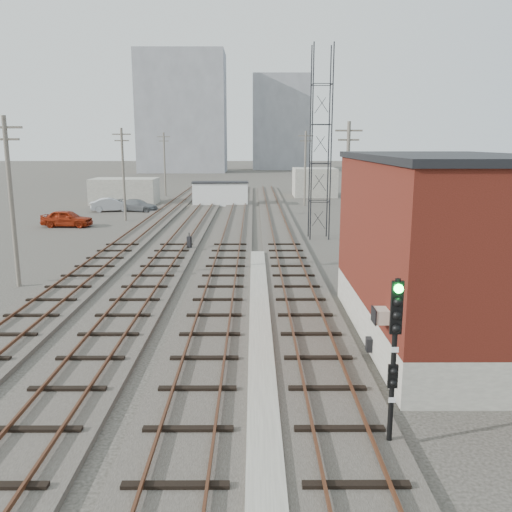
{
  "coord_description": "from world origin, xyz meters",
  "views": [
    {
      "loc": [
        0.24,
        -8.44,
        7.66
      ],
      "look_at": [
        0.35,
        17.45,
        2.2
      ],
      "focal_mm": 38.0,
      "sensor_mm": 36.0,
      "label": 1
    }
  ],
  "objects_px": {
    "signal_mast": "(394,349)",
    "switch_stand": "(189,243)",
    "site_trailer": "(220,193)",
    "car_red": "(67,218)",
    "car_grey": "(138,205)",
    "car_silver": "(112,205)"
  },
  "relations": [
    {
      "from": "car_silver",
      "to": "site_trailer",
      "type": "bearing_deg",
      "value": -78.79
    },
    {
      "from": "signal_mast",
      "to": "switch_stand",
      "type": "height_order",
      "value": "signal_mast"
    },
    {
      "from": "signal_mast",
      "to": "car_silver",
      "type": "relative_size",
      "value": 0.97
    },
    {
      "from": "site_trailer",
      "to": "signal_mast",
      "type": "bearing_deg",
      "value": -85.44
    },
    {
      "from": "signal_mast",
      "to": "car_silver",
      "type": "bearing_deg",
      "value": 111.95
    },
    {
      "from": "switch_stand",
      "to": "signal_mast",
      "type": "bearing_deg",
      "value": -51.03
    },
    {
      "from": "site_trailer",
      "to": "car_grey",
      "type": "relative_size",
      "value": 1.52
    },
    {
      "from": "site_trailer",
      "to": "car_silver",
      "type": "distance_m",
      "value": 13.32
    },
    {
      "from": "site_trailer",
      "to": "car_red",
      "type": "height_order",
      "value": "site_trailer"
    },
    {
      "from": "car_red",
      "to": "car_grey",
      "type": "bearing_deg",
      "value": -15.56
    },
    {
      "from": "car_red",
      "to": "car_silver",
      "type": "relative_size",
      "value": 1.0
    },
    {
      "from": "switch_stand",
      "to": "site_trailer",
      "type": "xyz_separation_m",
      "value": [
        0.51,
        28.45,
        0.9
      ]
    },
    {
      "from": "car_red",
      "to": "car_grey",
      "type": "height_order",
      "value": "car_red"
    },
    {
      "from": "signal_mast",
      "to": "car_silver",
      "type": "xyz_separation_m",
      "value": [
        -19.47,
        48.29,
        -1.91
      ]
    },
    {
      "from": "signal_mast",
      "to": "car_silver",
      "type": "height_order",
      "value": "signal_mast"
    },
    {
      "from": "switch_stand",
      "to": "car_red",
      "type": "height_order",
      "value": "car_red"
    },
    {
      "from": "switch_stand",
      "to": "car_silver",
      "type": "relative_size",
      "value": 0.26
    },
    {
      "from": "switch_stand",
      "to": "car_red",
      "type": "distance_m",
      "value": 16.75
    },
    {
      "from": "switch_stand",
      "to": "site_trailer",
      "type": "height_order",
      "value": "site_trailer"
    },
    {
      "from": "site_trailer",
      "to": "car_red",
      "type": "relative_size",
      "value": 1.54
    },
    {
      "from": "switch_stand",
      "to": "car_red",
      "type": "bearing_deg",
      "value": 160.08
    },
    {
      "from": "car_silver",
      "to": "car_grey",
      "type": "xyz_separation_m",
      "value": [
        2.92,
        0.08,
        -0.09
      ]
    }
  ]
}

